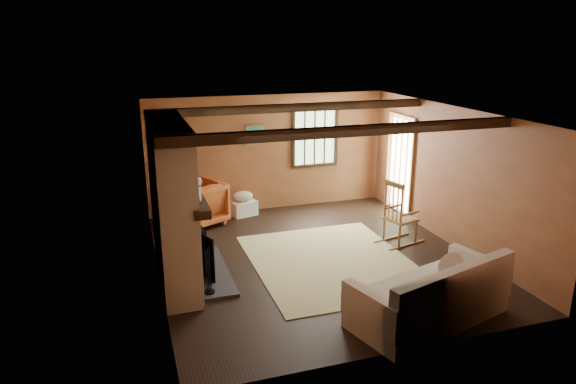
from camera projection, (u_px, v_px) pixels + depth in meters
name	position (u px, v px, depth m)	size (l,w,h in m)	color
ground	(315.00, 259.00, 8.47)	(5.50, 5.50, 0.00)	black
room_envelope	(324.00, 158.00, 8.29)	(5.02, 5.52, 2.44)	brown
fireplace	(174.00, 209.00, 7.50)	(1.02, 2.30, 2.40)	#955D3A
rug	(331.00, 262.00, 8.35)	(2.50, 3.00, 0.01)	#C6BA84
rocking_chair	(399.00, 217.00, 8.98)	(0.92, 0.63, 1.15)	tan
sofa	(432.00, 299.00, 6.55)	(2.31, 1.49, 0.86)	beige
firewood_pile	(171.00, 215.00, 10.19)	(0.64, 0.12, 0.23)	brown
laundry_basket	(243.00, 208.00, 10.50)	(0.50, 0.38, 0.30)	white
basket_pillow	(243.00, 196.00, 10.43)	(0.41, 0.33, 0.20)	beige
armchair	(197.00, 204.00, 9.90)	(0.90, 0.93, 0.84)	#BF6026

